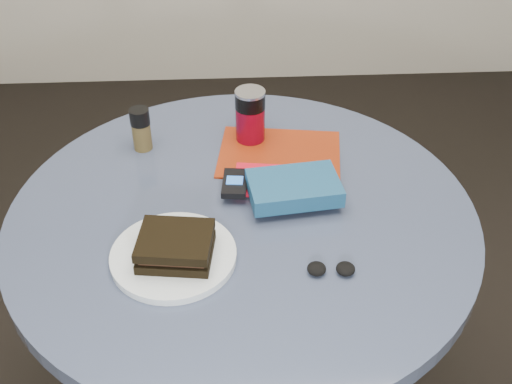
{
  "coord_description": "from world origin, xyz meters",
  "views": [
    {
      "loc": [
        -0.02,
        -1.05,
        1.63
      ],
      "look_at": [
        0.03,
        0.0,
        0.8
      ],
      "focal_mm": 45.0,
      "sensor_mm": 36.0,
      "label": 1
    }
  ],
  "objects_px": {
    "plate": "(173,256)",
    "novel": "(294,188)",
    "pepper_grinder": "(141,129)",
    "headphones": "(331,269)",
    "mp3_player": "(235,183)",
    "red_book": "(271,181)",
    "magazine": "(279,154)",
    "soda_can": "(250,116)",
    "table": "(243,266)",
    "sandwich": "(176,246)"
  },
  "relations": [
    {
      "from": "plate",
      "to": "novel",
      "type": "xyz_separation_m",
      "value": [
        0.25,
        0.17,
        0.03
      ]
    },
    {
      "from": "pepper_grinder",
      "to": "novel",
      "type": "xyz_separation_m",
      "value": [
        0.34,
        -0.22,
        -0.02
      ]
    },
    {
      "from": "headphones",
      "to": "novel",
      "type": "bearing_deg",
      "value": 102.9
    },
    {
      "from": "mp3_player",
      "to": "headphones",
      "type": "bearing_deg",
      "value": -55.46
    },
    {
      "from": "red_book",
      "to": "mp3_player",
      "type": "relative_size",
      "value": 1.68
    },
    {
      "from": "headphones",
      "to": "mp3_player",
      "type": "bearing_deg",
      "value": 124.54
    },
    {
      "from": "plate",
      "to": "headphones",
      "type": "xyz_separation_m",
      "value": [
        0.3,
        -0.05,
        0.0
      ]
    },
    {
      "from": "pepper_grinder",
      "to": "headphones",
      "type": "height_order",
      "value": "pepper_grinder"
    },
    {
      "from": "pepper_grinder",
      "to": "headphones",
      "type": "xyz_separation_m",
      "value": [
        0.39,
        -0.44,
        -0.04
      ]
    },
    {
      "from": "plate",
      "to": "novel",
      "type": "distance_m",
      "value": 0.3
    },
    {
      "from": "plate",
      "to": "red_book",
      "type": "xyz_separation_m",
      "value": [
        0.21,
        0.23,
        0.0
      ]
    },
    {
      "from": "plate",
      "to": "magazine",
      "type": "distance_m",
      "value": 0.42
    },
    {
      "from": "novel",
      "to": "red_book",
      "type": "bearing_deg",
      "value": 119.34
    },
    {
      "from": "soda_can",
      "to": "novel",
      "type": "bearing_deg",
      "value": -71.47
    },
    {
      "from": "novel",
      "to": "plate",
      "type": "bearing_deg",
      "value": -153.87
    },
    {
      "from": "soda_can",
      "to": "pepper_grinder",
      "type": "height_order",
      "value": "soda_can"
    },
    {
      "from": "magazine",
      "to": "headphones",
      "type": "height_order",
      "value": "headphones"
    },
    {
      "from": "novel",
      "to": "headphones",
      "type": "distance_m",
      "value": 0.23
    },
    {
      "from": "table",
      "to": "magazine",
      "type": "relative_size",
      "value": 3.49
    },
    {
      "from": "sandwich",
      "to": "headphones",
      "type": "height_order",
      "value": "sandwich"
    },
    {
      "from": "red_book",
      "to": "headphones",
      "type": "height_order",
      "value": "headphones"
    },
    {
      "from": "sandwich",
      "to": "red_book",
      "type": "relative_size",
      "value": 0.94
    },
    {
      "from": "novel",
      "to": "table",
      "type": "bearing_deg",
      "value": -174.03
    },
    {
      "from": "sandwich",
      "to": "novel",
      "type": "height_order",
      "value": "sandwich"
    },
    {
      "from": "soda_can",
      "to": "red_book",
      "type": "xyz_separation_m",
      "value": [
        0.04,
        -0.19,
        -0.06
      ]
    },
    {
      "from": "soda_can",
      "to": "novel",
      "type": "relative_size",
      "value": 0.71
    },
    {
      "from": "soda_can",
      "to": "mp3_player",
      "type": "relative_size",
      "value": 1.4
    },
    {
      "from": "magazine",
      "to": "pepper_grinder",
      "type": "bearing_deg",
      "value": 179.8
    },
    {
      "from": "table",
      "to": "magazine",
      "type": "height_order",
      "value": "magazine"
    },
    {
      "from": "sandwich",
      "to": "soda_can",
      "type": "relative_size",
      "value": 1.12
    },
    {
      "from": "table",
      "to": "magazine",
      "type": "bearing_deg",
      "value": 64.6
    },
    {
      "from": "red_book",
      "to": "table",
      "type": "bearing_deg",
      "value": -120.04
    },
    {
      "from": "magazine",
      "to": "novel",
      "type": "height_order",
      "value": "novel"
    },
    {
      "from": "novel",
      "to": "pepper_grinder",
      "type": "bearing_deg",
      "value": 139.61
    },
    {
      "from": "sandwich",
      "to": "magazine",
      "type": "distance_m",
      "value": 0.42
    },
    {
      "from": "plate",
      "to": "soda_can",
      "type": "distance_m",
      "value": 0.45
    },
    {
      "from": "headphones",
      "to": "red_book",
      "type": "bearing_deg",
      "value": 108.83
    },
    {
      "from": "sandwich",
      "to": "pepper_grinder",
      "type": "height_order",
      "value": "pepper_grinder"
    },
    {
      "from": "table",
      "to": "sandwich",
      "type": "relative_size",
      "value": 6.54
    },
    {
      "from": "sandwich",
      "to": "pepper_grinder",
      "type": "xyz_separation_m",
      "value": [
        -0.1,
        0.4,
        0.01
      ]
    },
    {
      "from": "plate",
      "to": "mp3_player",
      "type": "xyz_separation_m",
      "value": [
        0.13,
        0.2,
        0.02
      ]
    },
    {
      "from": "plate",
      "to": "magazine",
      "type": "bearing_deg",
      "value": 55.56
    },
    {
      "from": "red_book",
      "to": "headphones",
      "type": "xyz_separation_m",
      "value": [
        0.1,
        -0.28,
        -0.0
      ]
    },
    {
      "from": "pepper_grinder",
      "to": "red_book",
      "type": "height_order",
      "value": "pepper_grinder"
    },
    {
      "from": "mp3_player",
      "to": "novel",
      "type": "bearing_deg",
      "value": -16.3
    },
    {
      "from": "mp3_player",
      "to": "pepper_grinder",
      "type": "bearing_deg",
      "value": 139.26
    },
    {
      "from": "table",
      "to": "red_book",
      "type": "distance_m",
      "value": 0.21
    },
    {
      "from": "sandwich",
      "to": "soda_can",
      "type": "distance_m",
      "value": 0.45
    },
    {
      "from": "mp3_player",
      "to": "soda_can",
      "type": "bearing_deg",
      "value": 78.3
    },
    {
      "from": "table",
      "to": "novel",
      "type": "xyz_separation_m",
      "value": [
        0.11,
        0.03,
        0.2
      ]
    }
  ]
}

